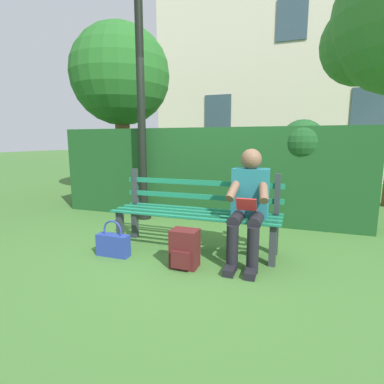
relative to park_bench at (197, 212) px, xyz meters
The scene contains 9 objects.
ground 0.45m from the park_bench, 90.00° to the left, with size 60.00×60.00×0.00m, color #3D6B2D.
park_bench is the anchor object (origin of this frame).
person_seated 0.67m from the park_bench, 164.96° to the left, with size 0.44×0.73×1.19m.
hedge_backdrop 1.62m from the park_bench, 77.97° to the right, with size 5.00×0.79×1.57m.
building_facade 9.00m from the park_bench, 94.96° to the right, with size 8.97×2.79×7.84m.
backpack 0.62m from the park_bench, 95.92° to the left, with size 0.27×0.27×0.39m.
handbag 1.01m from the park_bench, 34.32° to the left, with size 0.37×0.12×0.41m.
tree_far 4.88m from the park_bench, 46.38° to the right, with size 2.39×2.28×3.91m.
lamp_post 2.46m from the park_bench, 39.36° to the right, with size 0.32×0.32×3.78m.
Camera 1 is at (-1.07, 3.17, 1.27)m, focal length 27.91 mm.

